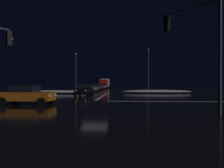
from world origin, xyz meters
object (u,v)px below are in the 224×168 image
sedan_red (100,87)px  box_truck (105,83)px  sedan_green (96,87)px  sedan_silver (103,86)px  sedan_gray (93,88)px  streetlamp_left_far (76,69)px  sedan_blue (87,88)px  traffic_signal_se (196,36)px  sedan_black (84,90)px  streetlamp_right_far (148,67)px  sedan_orange_crossing (27,95)px

sedan_red → box_truck: box_truck is taller
box_truck → sedan_green: bearing=-91.2°
sedan_silver → sedan_gray: bearing=-91.1°
streetlamp_left_far → sedan_blue: bearing=-69.6°
sedan_gray → sedan_red: same height
traffic_signal_se → sedan_red: bearing=104.4°
sedan_black → sedan_red: size_ratio=1.00×
sedan_black → box_truck: (-0.17, 35.60, 0.91)m
sedan_silver → box_truck: size_ratio=0.52×
sedan_blue → box_truck: 30.12m
sedan_red → sedan_green: bearing=-92.2°
sedan_gray → streetlamp_right_far: bearing=33.7°
sedan_black → sedan_green: same height
sedan_red → sedan_silver: 5.31m
sedan_gray → sedan_green: bearing=92.2°
sedan_black → box_truck: size_ratio=0.52×
sedan_silver → sedan_orange_crossing: size_ratio=1.00×
sedan_silver → box_truck: 6.69m
sedan_blue → streetlamp_right_far: 19.25m
sedan_black → traffic_signal_se: bearing=-59.2°
sedan_blue → sedan_orange_crossing: bearing=-94.8°
sedan_black → sedan_silver: 28.97m
traffic_signal_se → sedan_blue: bearing=115.5°
sedan_blue → streetlamp_left_far: bearing=110.4°
sedan_gray → sedan_orange_crossing: 24.58m
sedan_green → traffic_signal_se: (10.60, -35.00, 3.74)m
sedan_gray → traffic_signal_se: (10.34, -28.32, 3.74)m
traffic_signal_se → streetlamp_right_far: bearing=87.4°
sedan_red → box_truck: bearing=89.3°
sedan_blue → traffic_signal_se: bearing=-64.5°
sedan_black → sedan_red: (-0.32, 23.68, 0.00)m
sedan_black → sedan_silver: same height
sedan_blue → box_truck: size_ratio=0.52×
sedan_black → sedan_gray: bearing=91.4°
traffic_signal_se → box_truck: bearing=101.0°
traffic_signal_se → streetlamp_right_far: streetlamp_right_far is taller
sedan_green → sedan_silver: (0.60, 10.86, 0.00)m
sedan_orange_crossing → streetlamp_left_far: size_ratio=0.48×
sedan_orange_crossing → sedan_green: bearing=87.0°
sedan_black → sedan_green: 18.12m
sedan_blue → sedan_green: same height
box_truck → sedan_orange_crossing: (-1.99, -48.67, -0.91)m
sedan_orange_crossing → sedan_red: bearing=87.1°
sedan_gray → traffic_signal_se: size_ratio=0.65×
sedan_gray → streetlamp_left_far: size_ratio=0.48×
sedan_black → sedan_silver: size_ratio=1.00×
sedan_blue → sedan_red: bearing=89.1°
sedan_orange_crossing → streetlamp_left_far: 33.02m
sedan_red → streetlamp_right_far: size_ratio=0.44×
sedan_red → sedan_orange_crossing: bearing=-92.9°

